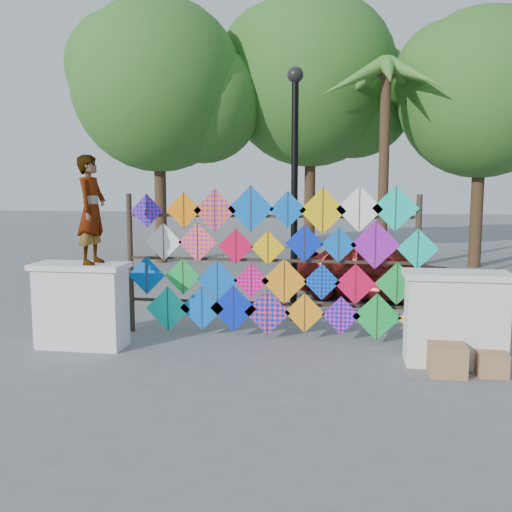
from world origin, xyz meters
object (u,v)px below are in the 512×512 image
(kite_rack, at_px, (275,263))
(sedan, at_px, (379,270))
(vendor_woman, at_px, (92,210))
(lamppost, at_px, (295,170))

(kite_rack, bearing_deg, sedan, 61.55)
(vendor_woman, distance_m, lamppost, 3.60)
(vendor_woman, bearing_deg, lamppost, -50.53)
(kite_rack, bearing_deg, lamppost, 81.57)
(kite_rack, relative_size, sedan, 1.30)
(sedan, xyz_separation_m, lamppost, (-1.63, -2.08, 2.05))
(kite_rack, height_order, sedan, kite_rack)
(kite_rack, relative_size, lamppost, 1.11)
(vendor_woman, height_order, lamppost, lamppost)
(kite_rack, distance_m, vendor_woman, 2.89)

